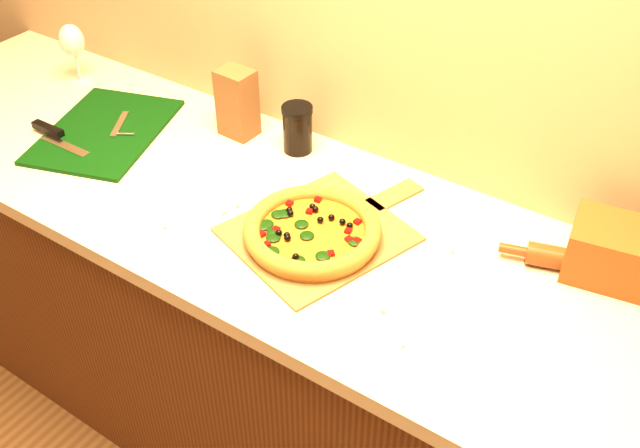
# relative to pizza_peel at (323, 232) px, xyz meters

# --- Properties ---
(cabinet) EXTENTS (2.80, 0.65, 0.86)m
(cabinet) POSITION_rel_pizza_peel_xyz_m (-0.00, 0.01, -0.47)
(cabinet) COLOR #44220E
(cabinet) RESTS_ON ground
(countertop) EXTENTS (2.84, 0.68, 0.04)m
(countertop) POSITION_rel_pizza_peel_xyz_m (-0.00, 0.01, -0.02)
(countertop) COLOR beige
(countertop) RESTS_ON cabinet
(pizza_peel) EXTENTS (0.42, 0.52, 0.01)m
(pizza_peel) POSITION_rel_pizza_peel_xyz_m (0.00, 0.00, 0.00)
(pizza_peel) COLOR brown
(pizza_peel) RESTS_ON countertop
(pizza) EXTENTS (0.30, 0.30, 0.04)m
(pizza) POSITION_rel_pizza_peel_xyz_m (-0.00, -0.03, 0.02)
(pizza) COLOR #C98A32
(pizza) RESTS_ON pizza_peel
(cutting_board) EXTENTS (0.40, 0.47, 0.03)m
(cutting_board) POSITION_rel_pizza_peel_xyz_m (-0.72, 0.02, 0.00)
(cutting_board) COLOR black
(cutting_board) RESTS_ON countertop
(rolling_pin) EXTENTS (0.36, 0.13, 0.05)m
(rolling_pin) POSITION_rel_pizza_peel_xyz_m (0.53, 0.20, 0.02)
(rolling_pin) COLOR #5F2510
(rolling_pin) RESTS_ON countertop
(wine_glass) EXTENTS (0.07, 0.07, 0.18)m
(wine_glass) POSITION_rel_pizza_peel_xyz_m (-1.00, 0.19, 0.12)
(wine_glass) COLOR silver
(wine_glass) RESTS_ON countertop
(paper_bag) EXTENTS (0.10, 0.08, 0.18)m
(paper_bag) POSITION_rel_pizza_peel_xyz_m (-0.42, 0.22, 0.09)
(paper_bag) COLOR brown
(paper_bag) RESTS_ON countertop
(dark_jar) EXTENTS (0.08, 0.08, 0.13)m
(dark_jar) POSITION_rel_pizza_peel_xyz_m (-0.24, 0.24, 0.06)
(dark_jar) COLOR black
(dark_jar) RESTS_ON countertop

